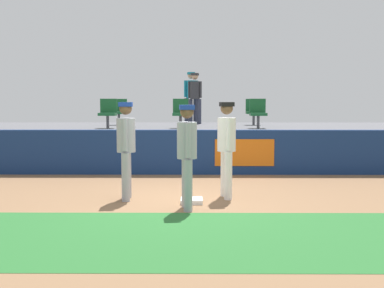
# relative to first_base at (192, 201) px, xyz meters

# --- Properties ---
(ground_plane) EXTENTS (60.00, 60.00, 0.00)m
(ground_plane) POSITION_rel_first_base_xyz_m (-0.20, 0.07, -0.04)
(ground_plane) COLOR #846042
(grass_foreground_strip) EXTENTS (18.00, 2.80, 0.01)m
(grass_foreground_strip) POSITION_rel_first_base_xyz_m (-0.20, -2.19, -0.04)
(grass_foreground_strip) COLOR #26662B
(grass_foreground_strip) RESTS_ON ground_plane
(first_base) EXTENTS (0.40, 0.40, 0.08)m
(first_base) POSITION_rel_first_base_xyz_m (0.00, 0.00, 0.00)
(first_base) COLOR white
(first_base) RESTS_ON ground_plane
(player_fielder_home) EXTENTS (0.40, 0.59, 1.85)m
(player_fielder_home) POSITION_rel_first_base_xyz_m (0.67, 0.47, 1.03)
(player_fielder_home) COLOR white
(player_fielder_home) RESTS_ON ground_plane
(player_runner_visitor) EXTENTS (0.37, 0.52, 1.85)m
(player_runner_visitor) POSITION_rel_first_base_xyz_m (-1.24, 0.30, 1.03)
(player_runner_visitor) COLOR #9EA3AD
(player_runner_visitor) RESTS_ON ground_plane
(player_coach_visitor) EXTENTS (0.38, 0.50, 1.81)m
(player_coach_visitor) POSITION_rel_first_base_xyz_m (-0.08, -0.51, 1.01)
(player_coach_visitor) COLOR #9EA3AD
(player_coach_visitor) RESTS_ON ground_plane
(field_wall) EXTENTS (18.00, 0.26, 1.14)m
(field_wall) POSITION_rel_first_base_xyz_m (-0.19, 3.43, 0.53)
(field_wall) COLOR navy
(field_wall) RESTS_ON ground_plane
(bleacher_platform) EXTENTS (18.00, 4.80, 1.09)m
(bleacher_platform) POSITION_rel_first_base_xyz_m (-0.20, 6.00, 0.51)
(bleacher_platform) COLOR #59595E
(bleacher_platform) RESTS_ON ground_plane
(seat_front_right) EXTENTS (0.46, 0.44, 0.84)m
(seat_front_right) POSITION_rel_first_base_xyz_m (1.85, 4.87, 1.53)
(seat_front_right) COLOR #4C4C51
(seat_front_right) RESTS_ON bleacher_platform
(seat_front_left) EXTENTS (0.48, 0.44, 0.84)m
(seat_front_left) POSITION_rel_first_base_xyz_m (-2.42, 4.87, 1.53)
(seat_front_left) COLOR #4C4C51
(seat_front_left) RESTS_ON bleacher_platform
(seat_front_center) EXTENTS (0.44, 0.44, 0.84)m
(seat_front_center) POSITION_rel_first_base_xyz_m (-0.35, 4.87, 1.53)
(seat_front_center) COLOR #4C4C51
(seat_front_center) RESTS_ON bleacher_platform
(seat_back_right) EXTENTS (0.48, 0.44, 0.84)m
(seat_back_right) POSITION_rel_first_base_xyz_m (1.94, 6.67, 1.53)
(seat_back_right) COLOR #4C4C51
(seat_back_right) RESTS_ON bleacher_platform
(seat_back_left) EXTENTS (0.48, 0.44, 0.84)m
(seat_back_left) POSITION_rel_first_base_xyz_m (-2.39, 6.67, 1.53)
(seat_back_left) COLOR #4C4C51
(seat_back_left) RESTS_ON bleacher_platform
(spectator_hooded) EXTENTS (0.49, 0.39, 1.76)m
(spectator_hooded) POSITION_rel_first_base_xyz_m (-0.08, 7.82, 2.07)
(spectator_hooded) COLOR #33384C
(spectator_hooded) RESTS_ON bleacher_platform
(spectator_capped) EXTENTS (0.46, 0.39, 1.70)m
(spectator_capped) POSITION_rel_first_base_xyz_m (0.05, 7.38, 2.04)
(spectator_capped) COLOR #33384C
(spectator_capped) RESTS_ON bleacher_platform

